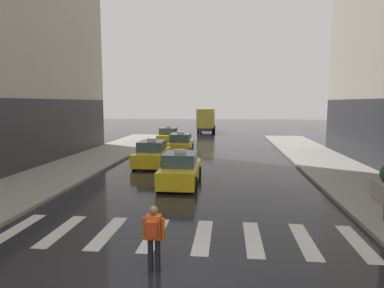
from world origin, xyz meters
The scene contains 8 objects.
ground_plane centered at (0.00, 0.00, 0.00)m, with size 160.00×160.00×0.00m, color black.
crosswalk_markings centered at (0.00, 3.00, 0.00)m, with size 11.30×2.80×0.01m.
taxi_lead centered at (-0.88, 9.82, 0.72)m, with size 1.97×4.56×1.80m.
taxi_second centered at (-3.49, 14.83, 0.72)m, with size 1.94×4.55×1.80m.
taxi_third centered at (-2.35, 20.43, 0.72)m, with size 2.02×4.58×1.80m.
taxi_fourth centered at (-4.52, 26.98, 0.72)m, with size 2.02×4.58×1.80m.
box_truck centered at (-1.45, 40.02, 1.85)m, with size 2.29×7.54×3.35m.
pedestrian_with_backpack centered at (-0.28, 0.70, 0.97)m, with size 0.55×0.43×1.65m.
Camera 1 is at (1.49, -7.11, 4.14)m, focal length 31.65 mm.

